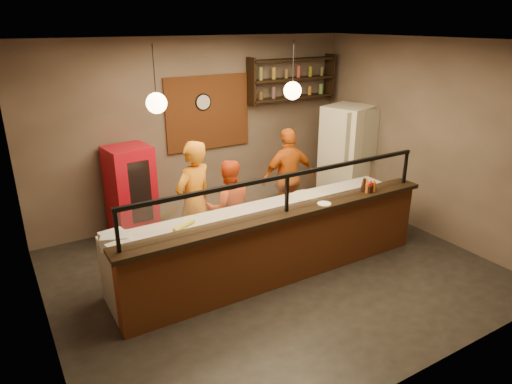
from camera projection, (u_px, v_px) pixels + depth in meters
floor at (273, 271)px, 6.67m from camera, size 6.00×6.00×0.00m
ceiling at (277, 41)px, 5.54m from camera, size 6.00×6.00×0.00m
wall_back at (198, 130)px, 8.11m from camera, size 6.00×0.00×6.00m
wall_left at (29, 212)px, 4.66m from camera, size 0.00×5.00×5.00m
wall_right at (426, 139)px, 7.55m from camera, size 0.00×5.00×5.00m
wall_front at (427, 238)px, 4.10m from camera, size 6.00×0.00×6.00m
brick_patch at (208, 113)px, 8.08m from camera, size 1.60×0.04×1.30m
service_counter at (285, 249)px, 6.25m from camera, size 4.60×0.25×1.00m
counter_ledge at (286, 213)px, 6.07m from camera, size 4.70×0.37×0.06m
worktop_cabinet at (266, 240)px, 6.68m from camera, size 4.60×0.75×0.85m
worktop at (266, 211)px, 6.52m from camera, size 4.60×0.75×0.05m
sneeze_guard at (287, 189)px, 5.95m from camera, size 4.50×0.05×0.52m
wall_shelving at (292, 79)px, 8.60m from camera, size 1.84×0.28×0.85m
wall_clock at (203, 102)px, 7.95m from camera, size 0.30×0.04×0.30m
pendant_left at (157, 103)px, 5.21m from camera, size 0.24×0.24×0.77m
pendant_right at (293, 91)px, 6.12m from camera, size 0.24×0.24×0.77m
cook_left at (194, 202)px, 6.69m from camera, size 0.80×0.67×1.86m
cook_mid at (229, 208)px, 6.94m from camera, size 0.86×0.75×1.52m
cook_right at (288, 177)px, 7.95m from camera, size 1.04×0.49×1.74m
fridge at (346, 157)px, 8.75m from camera, size 1.02×0.98×1.96m
red_cooler at (131, 193)px, 7.45m from camera, size 0.75×0.70×1.57m
pizza_dough at (308, 196)px, 7.02m from camera, size 0.58×0.58×0.01m
prep_tub_a at (115, 241)px, 5.43m from camera, size 0.38×0.34×0.16m
prep_tub_b at (113, 238)px, 5.51m from camera, size 0.32×0.27×0.15m
prep_tub_c at (121, 249)px, 5.24m from camera, size 0.33×0.29×0.14m
rolling_pin at (184, 226)px, 5.93m from camera, size 0.36×0.22×0.06m
condiment_caddy at (368, 188)px, 6.75m from camera, size 0.23×0.20×0.10m
pepper_mill at (364, 185)px, 6.71m from camera, size 0.05×0.05×0.21m
small_plate at (324, 204)px, 6.29m from camera, size 0.22×0.22×0.01m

